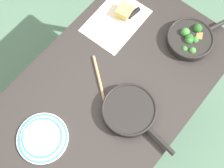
% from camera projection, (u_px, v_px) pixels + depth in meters
% --- Properties ---
extents(ground_plane, '(14.00, 14.00, 0.00)m').
position_uv_depth(ground_plane, '(112.00, 122.00, 2.26)').
color(ground_plane, '#51755B').
extents(dining_table_red, '(1.29, 0.80, 0.74)m').
position_uv_depth(dining_table_red, '(112.00, 91.00, 1.65)').
color(dining_table_red, '#2D2826').
rests_on(dining_table_red, ground_plane).
extents(skillet_broccoli, '(0.34, 0.25, 0.08)m').
position_uv_depth(skillet_broccoli, '(191.00, 39.00, 1.63)').
color(skillet_broccoli, black).
rests_on(skillet_broccoli, dining_table_red).
extents(skillet_eggs, '(0.26, 0.42, 0.05)m').
position_uv_depth(skillet_eggs, '(130.00, 111.00, 1.49)').
color(skillet_eggs, black).
rests_on(skillet_eggs, dining_table_red).
extents(wooden_spoon, '(0.24, 0.30, 0.02)m').
position_uv_depth(wooden_spoon, '(103.00, 96.00, 1.54)').
color(wooden_spoon, tan).
rests_on(wooden_spoon, dining_table_red).
extents(parchment_sheet, '(0.36, 0.26, 0.00)m').
position_uv_depth(parchment_sheet, '(116.00, 21.00, 1.70)').
color(parchment_sheet, beige).
rests_on(parchment_sheet, dining_table_red).
extents(grater_knife, '(0.28, 0.06, 0.02)m').
position_uv_depth(grater_knife, '(126.00, 19.00, 1.70)').
color(grater_knife, silver).
rests_on(grater_knife, dining_table_red).
extents(cheese_block, '(0.09, 0.08, 0.05)m').
position_uv_depth(cheese_block, '(125.00, 11.00, 1.70)').
color(cheese_block, '#E0C15B').
rests_on(cheese_block, dining_table_red).
extents(dinner_plate_stack, '(0.25, 0.25, 0.03)m').
position_uv_depth(dinner_plate_stack, '(42.00, 138.00, 1.46)').
color(dinner_plate_stack, silver).
rests_on(dinner_plate_stack, dining_table_red).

